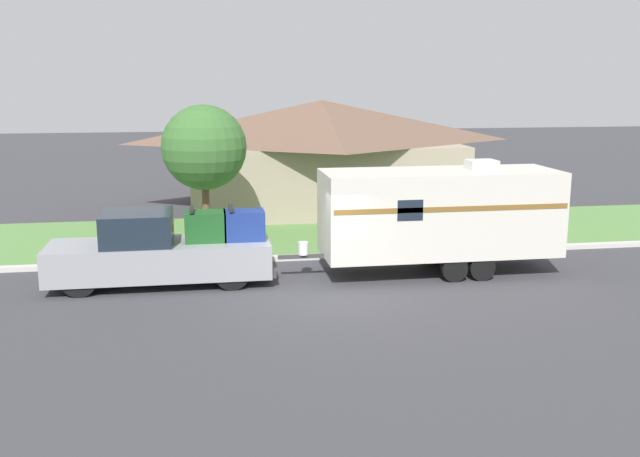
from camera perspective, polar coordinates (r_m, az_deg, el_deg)
ground_plane at (r=18.43m, az=0.01°, el=-5.35°), size 120.00×120.00×0.00m
curb_strip at (r=21.98m, az=-1.57°, el=-2.32°), size 80.00×0.30×0.14m
lawn_strip at (r=25.52m, az=-2.67°, el=-0.45°), size 80.00×7.00×0.03m
house_across_street at (r=30.50m, az=0.11°, el=6.09°), size 11.85×7.59×4.59m
pickup_truck at (r=19.61m, az=-12.49°, el=-1.77°), size 5.99×1.94×2.09m
travel_trailer at (r=20.48m, az=9.54°, el=1.26°), size 7.94×2.31×3.22m
mailbox at (r=22.97m, az=1.30°, el=0.77°), size 0.48×0.20×1.35m
tree_in_yard at (r=23.80m, az=-9.26°, el=6.40°), size 2.79×2.79×4.66m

